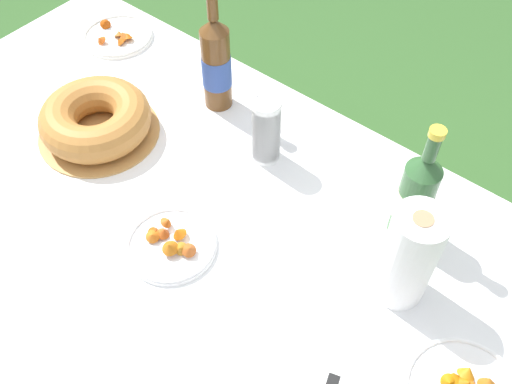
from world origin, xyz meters
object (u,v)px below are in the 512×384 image
(cup_stack, at_px, (266,131))
(cider_bottle_amber, at_px, (216,64))
(paper_towel_roll, at_px, (409,257))
(snack_plate_right, at_px, (118,36))
(snack_plate_near, at_px, (171,244))
(bundt_cake, at_px, (96,120))
(cider_bottle_green, at_px, (415,197))

(cup_stack, distance_m, cider_bottle_amber, 0.25)
(paper_towel_roll, bearing_deg, cider_bottle_amber, 163.59)
(cup_stack, distance_m, snack_plate_right, 0.69)
(snack_plate_near, bearing_deg, bundt_cake, 160.95)
(bundt_cake, xyz_separation_m, cup_stack, (0.40, 0.22, 0.04))
(cider_bottle_amber, relative_size, paper_towel_roll, 1.38)
(bundt_cake, bearing_deg, cup_stack, 28.26)
(snack_plate_near, relative_size, paper_towel_roll, 0.82)
(bundt_cake, height_order, cider_bottle_amber, cider_bottle_amber)
(cup_stack, bearing_deg, paper_towel_roll, -15.18)
(cider_bottle_green, distance_m, cider_bottle_amber, 0.63)
(paper_towel_roll, bearing_deg, bundt_cake, -174.06)
(bundt_cake, distance_m, cider_bottle_amber, 0.35)
(bundt_cake, bearing_deg, snack_plate_near, -19.05)
(cup_stack, height_order, paper_towel_roll, paper_towel_roll)
(bundt_cake, height_order, snack_plate_right, bundt_cake)
(bundt_cake, bearing_deg, cider_bottle_green, 16.64)
(cup_stack, relative_size, snack_plate_near, 0.90)
(cup_stack, height_order, snack_plate_right, cup_stack)
(bundt_cake, relative_size, cider_bottle_amber, 0.91)
(bundt_cake, xyz_separation_m, paper_towel_roll, (0.86, 0.09, 0.08))
(cup_stack, distance_m, cider_bottle_green, 0.40)
(cider_bottle_green, bearing_deg, bundt_cake, -163.36)
(cider_bottle_amber, bearing_deg, bundt_cake, -119.83)
(cup_stack, height_order, snack_plate_near, cup_stack)
(cider_bottle_amber, distance_m, snack_plate_near, 0.51)
(cider_bottle_green, bearing_deg, snack_plate_near, -135.80)
(cider_bottle_amber, distance_m, paper_towel_roll, 0.72)
(snack_plate_right, bearing_deg, cup_stack, -8.69)
(cider_bottle_green, relative_size, paper_towel_roll, 1.27)
(snack_plate_right, bearing_deg, cider_bottle_green, -4.29)
(bundt_cake, distance_m, paper_towel_roll, 0.87)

